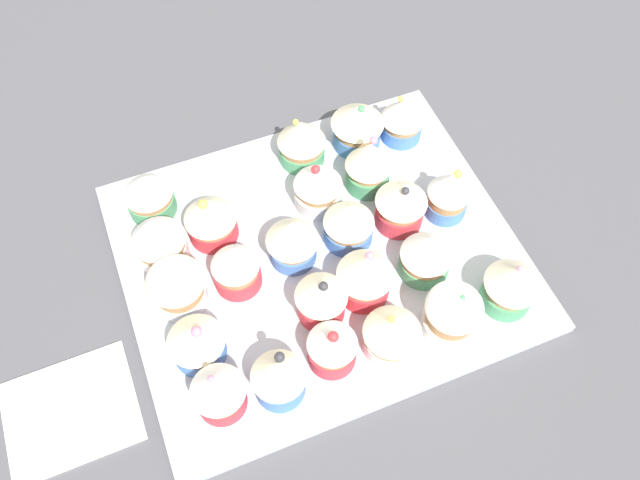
% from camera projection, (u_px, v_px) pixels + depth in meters
% --- Properties ---
extents(ground_plane, '(1.80, 1.80, 0.03)m').
position_uv_depth(ground_plane, '(320.00, 264.00, 0.80)').
color(ground_plane, '#4C4C51').
extents(baking_tray, '(0.46, 0.39, 0.01)m').
position_uv_depth(baking_tray, '(320.00, 256.00, 0.79)').
color(baking_tray, silver).
rests_on(baking_tray, ground_plane).
extents(cupcake_0, '(0.06, 0.06, 0.07)m').
position_uv_depth(cupcake_0, '(403.00, 117.00, 0.85)').
color(cupcake_0, '#477AC6').
rests_on(cupcake_0, baking_tray).
extents(cupcake_1, '(0.07, 0.07, 0.07)m').
position_uv_depth(cupcake_1, '(357.00, 124.00, 0.84)').
color(cupcake_1, '#477AC6').
rests_on(cupcake_1, baking_tray).
extents(cupcake_2, '(0.06, 0.06, 0.07)m').
position_uv_depth(cupcake_2, '(301.00, 140.00, 0.83)').
color(cupcake_2, '#4C9E6B').
rests_on(cupcake_2, baking_tray).
extents(cupcake_3, '(0.06, 0.06, 0.07)m').
position_uv_depth(cupcake_3, '(148.00, 193.00, 0.79)').
color(cupcake_3, '#4C9E6B').
rests_on(cupcake_3, baking_tray).
extents(cupcake_4, '(0.06, 0.06, 0.08)m').
position_uv_depth(cupcake_4, '(369.00, 164.00, 0.80)').
color(cupcake_4, '#4C9E6B').
rests_on(cupcake_4, baking_tray).
extents(cupcake_5, '(0.06, 0.06, 0.07)m').
position_uv_depth(cupcake_5, '(318.00, 186.00, 0.79)').
color(cupcake_5, white).
rests_on(cupcake_5, baking_tray).
extents(cupcake_6, '(0.06, 0.06, 0.07)m').
position_uv_depth(cupcake_6, '(210.00, 218.00, 0.76)').
color(cupcake_6, '#D1333D').
rests_on(cupcake_6, baking_tray).
extents(cupcake_7, '(0.06, 0.06, 0.08)m').
position_uv_depth(cupcake_7, '(158.00, 238.00, 0.74)').
color(cupcake_7, white).
rests_on(cupcake_7, baking_tray).
extents(cupcake_8, '(0.05, 0.05, 0.08)m').
position_uv_depth(cupcake_8, '(450.00, 195.00, 0.78)').
color(cupcake_8, '#477AC6').
rests_on(cupcake_8, baking_tray).
extents(cupcake_9, '(0.06, 0.06, 0.08)m').
position_uv_depth(cupcake_9, '(401.00, 203.00, 0.77)').
color(cupcake_9, '#D1333D').
rests_on(cupcake_9, baking_tray).
extents(cupcake_10, '(0.06, 0.06, 0.07)m').
position_uv_depth(cupcake_10, '(349.00, 222.00, 0.76)').
color(cupcake_10, '#477AC6').
rests_on(cupcake_10, baking_tray).
extents(cupcake_11, '(0.06, 0.06, 0.07)m').
position_uv_depth(cupcake_11, '(292.00, 239.00, 0.75)').
color(cupcake_11, '#477AC6').
rests_on(cupcake_11, baking_tray).
extents(cupcake_12, '(0.06, 0.06, 0.07)m').
position_uv_depth(cupcake_12, '(236.00, 267.00, 0.73)').
color(cupcake_12, '#D1333D').
rests_on(cupcake_12, baking_tray).
extents(cupcake_13, '(0.07, 0.07, 0.06)m').
position_uv_depth(cupcake_13, '(177.00, 283.00, 0.72)').
color(cupcake_13, white).
rests_on(cupcake_13, baking_tray).
extents(cupcake_14, '(0.06, 0.06, 0.07)m').
position_uv_depth(cupcake_14, '(427.00, 254.00, 0.74)').
color(cupcake_14, '#4C9E6B').
rests_on(cupcake_14, baking_tray).
extents(cupcake_15, '(0.06, 0.06, 0.08)m').
position_uv_depth(cupcake_15, '(365.00, 275.00, 0.72)').
color(cupcake_15, '#D1333D').
rests_on(cupcake_15, baking_tray).
extents(cupcake_16, '(0.06, 0.06, 0.08)m').
position_uv_depth(cupcake_16, '(321.00, 296.00, 0.71)').
color(cupcake_16, '#D1333D').
rests_on(cupcake_16, baking_tray).
extents(cupcake_17, '(0.06, 0.06, 0.07)m').
position_uv_depth(cupcake_17, '(196.00, 341.00, 0.68)').
color(cupcake_17, '#477AC6').
rests_on(cupcake_17, baking_tray).
extents(cupcake_18, '(0.06, 0.06, 0.07)m').
position_uv_depth(cupcake_18, '(512.00, 284.00, 0.72)').
color(cupcake_18, '#4C9E6B').
rests_on(cupcake_18, baking_tray).
extents(cupcake_19, '(0.06, 0.06, 0.07)m').
position_uv_depth(cupcake_19, '(452.00, 313.00, 0.70)').
color(cupcake_19, white).
rests_on(cupcake_19, baking_tray).
extents(cupcake_20, '(0.06, 0.06, 0.07)m').
position_uv_depth(cupcake_20, '(392.00, 332.00, 0.69)').
color(cupcake_20, white).
rests_on(cupcake_20, baking_tray).
extents(cupcake_21, '(0.05, 0.05, 0.07)m').
position_uv_depth(cupcake_21, '(332.00, 345.00, 0.68)').
color(cupcake_21, '#D1333D').
rests_on(cupcake_21, baking_tray).
extents(cupcake_22, '(0.06, 0.06, 0.08)m').
position_uv_depth(cupcake_22, '(279.00, 376.00, 0.66)').
color(cupcake_22, '#477AC6').
rests_on(cupcake_22, baking_tray).
extents(cupcake_23, '(0.06, 0.06, 0.08)m').
position_uv_depth(cupcake_23, '(218.00, 390.00, 0.65)').
color(cupcake_23, '#D1333D').
rests_on(cupcake_23, baking_tray).
extents(napkin, '(0.14, 0.12, 0.01)m').
position_uv_depth(napkin, '(71.00, 411.00, 0.69)').
color(napkin, white).
rests_on(napkin, ground_plane).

